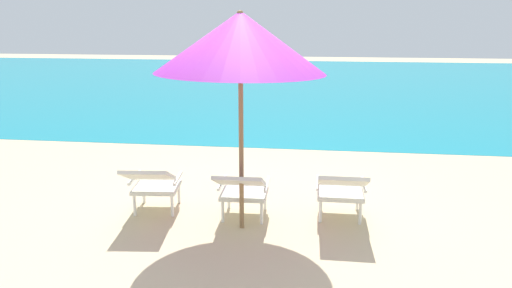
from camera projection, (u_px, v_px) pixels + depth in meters
ground_plane at (279, 136)px, 9.35m from camera, size 40.00×40.00×0.00m
ocean_band at (298, 83)px, 17.09m from camera, size 40.00×18.00×0.01m
lounge_chair_left at (153, 182)px, 5.52m from camera, size 0.62×0.92×0.68m
lounge_chair_center at (242, 188)px, 5.32m from camera, size 0.56×0.88×0.68m
lounge_chair_right at (341, 188)px, 5.32m from camera, size 0.55×0.87×0.68m
beach_umbrella_center at (240, 43)px, 4.77m from camera, size 2.44×2.44×2.32m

